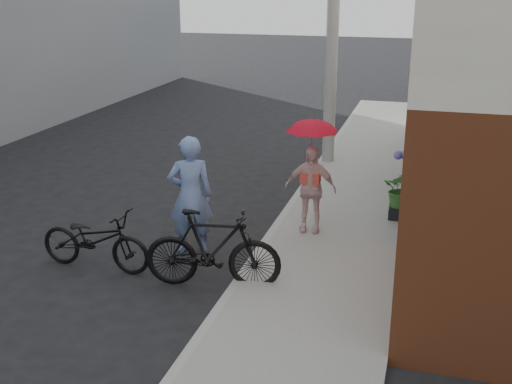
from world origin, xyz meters
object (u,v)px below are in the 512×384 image
at_px(officer, 190,196).
at_px(bike_right, 213,249).
at_px(kimono_woman, 310,189).
at_px(utility_pole, 333,13).
at_px(planter, 399,212).
at_px(bike_left, 95,240).

distance_m(officer, bike_right, 1.36).
relative_size(officer, kimono_woman, 1.30).
bearing_deg(utility_pole, kimono_woman, -84.18).
xyz_separation_m(officer, planter, (3.15, 2.19, -0.75)).
bearing_deg(bike_right, kimono_woman, -32.37).
bearing_deg(planter, utility_pole, 119.24).
xyz_separation_m(officer, bike_right, (0.75, -1.07, -0.38)).
bearing_deg(kimono_woman, utility_pole, 92.26).
distance_m(bike_right, kimono_woman, 2.45).
bearing_deg(kimono_woman, planter, 31.68).
distance_m(utility_pole, bike_left, 7.63).
bearing_deg(bike_left, officer, -48.00).
bearing_deg(officer, kimono_woman, -169.95).
bearing_deg(bike_right, bike_left, 78.06).
bearing_deg(planter, bike_right, -126.34).
distance_m(utility_pole, bike_right, 7.28).
bearing_deg(officer, bike_right, 100.46).
height_order(utility_pole, officer, utility_pole).
xyz_separation_m(officer, bike_left, (-1.18, -0.98, -0.49)).
xyz_separation_m(bike_left, planter, (4.32, 3.18, -0.26)).
bearing_deg(utility_pole, planter, -60.76).
height_order(officer, kimono_woman, officer).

